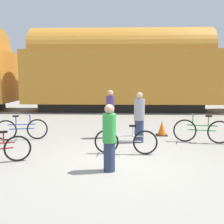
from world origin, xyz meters
name	(u,v)px	position (x,y,z in m)	size (l,w,h in m)	color
ground_plane	(119,163)	(0.00, 0.00, 0.00)	(80.00, 80.00, 0.00)	gray
freight_train	(121,68)	(0.00, 10.72, 2.77)	(38.99, 3.04, 5.30)	black
rail_near	(120,112)	(0.00, 10.01, 0.01)	(50.99, 0.07, 0.01)	#4C4238
rail_far	(121,109)	(0.00, 11.44, 0.01)	(50.99, 0.07, 0.01)	#4C4238
bicycle_silver	(126,141)	(0.18, 0.84, 0.37)	(1.80, 0.46, 0.87)	black
bicycle_blue	(22,129)	(-3.42, 2.44, 0.38)	(1.72, 0.53, 0.90)	black
bicycle_green	(202,131)	(2.74, 2.25, 0.41)	(1.84, 0.50, 0.96)	black
person_in_purple	(110,114)	(-0.35, 2.85, 0.89)	(0.30, 0.30, 1.73)	black
person_in_green	(109,138)	(-0.23, -0.54, 0.79)	(0.31, 0.31, 1.57)	#283351
person_in_grey	(139,118)	(0.65, 2.26, 0.84)	(0.36, 0.36, 1.69)	#283351
traffic_cone	(162,129)	(1.58, 3.33, 0.25)	(0.40, 0.40, 0.55)	black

